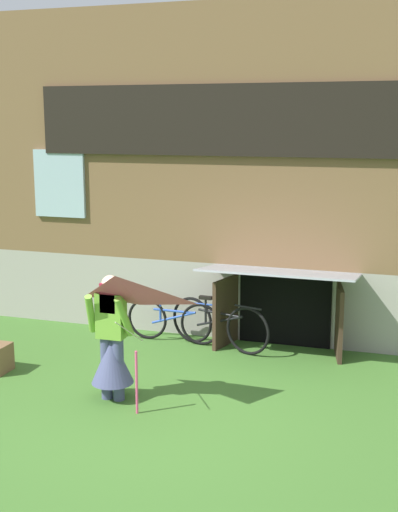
% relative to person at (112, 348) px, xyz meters
% --- Properties ---
extents(ground_plane, '(60.00, 60.00, 0.00)m').
position_rel_person_xyz_m(ground_plane, '(0.69, -0.28, -0.66)').
color(ground_plane, '#3D6B28').
extents(log_house, '(8.79, 5.81, 5.11)m').
position_rel_person_xyz_m(log_house, '(0.69, 5.07, 1.89)').
color(log_house, '#9E998E').
rests_on(log_house, ground_plane).
extents(person, '(0.61, 0.52, 1.57)m').
position_rel_person_xyz_m(person, '(0.00, 0.00, 0.00)').
color(person, '#474C75').
rests_on(person, ground_plane).
extents(kite, '(1.08, 1.23, 1.54)m').
position_rel_person_xyz_m(kite, '(0.37, -0.64, 0.60)').
color(kite, '#E54C7F').
rests_on(kite, ground_plane).
extents(bicycle_black, '(1.66, 0.52, 0.78)m').
position_rel_person_xyz_m(bicycle_black, '(0.72, 2.23, -0.28)').
color(bicycle_black, black).
rests_on(bicycle_black, ground_plane).
extents(bicycle_blue, '(1.55, 0.09, 0.71)m').
position_rel_person_xyz_m(bicycle_blue, '(-0.04, 2.31, -0.32)').
color(bicycle_blue, black).
rests_on(bicycle_blue, ground_plane).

